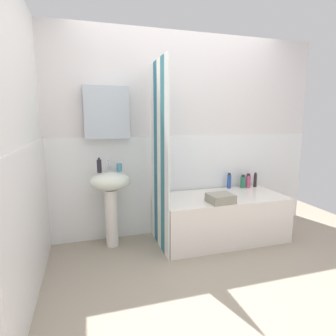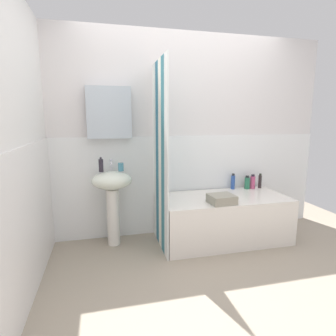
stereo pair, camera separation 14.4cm
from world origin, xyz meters
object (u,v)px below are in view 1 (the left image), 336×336
bathtub (221,217)px  towel_folded (221,198)px  toothbrush_cup (119,167)px  conditioner_bottle (255,180)px  body_wash_bottle (229,181)px  soap_dispenser (99,166)px  lotion_bottle (243,182)px  sink (111,192)px  shampoo_bottle (248,181)px

bathtub → towel_folded: towel_folded is taller
toothbrush_cup → bathtub: 1.32m
conditioner_bottle → body_wash_bottle: bearing=175.1°
towel_folded → bathtub: bearing=60.6°
toothbrush_cup → towel_folded: (1.02, -0.40, -0.32)m
body_wash_bottle → soap_dispenser: bearing=-175.3°
toothbrush_cup → body_wash_bottle: size_ratio=0.45×
lotion_bottle → towel_folded: lotion_bottle is taller
bathtub → conditioner_bottle: conditioner_bottle is taller
sink → bathtub: bearing=-7.6°
body_wash_bottle → towel_folded: size_ratio=0.76×
bathtub → shampoo_bottle: (0.52, 0.26, 0.35)m
toothbrush_cup → shampoo_bottle: size_ratio=0.49×
conditioner_bottle → body_wash_bottle: body_wash_bottle is taller
soap_dispenser → toothbrush_cup: (0.21, 0.01, -0.03)m
toothbrush_cup → soap_dispenser: bearing=-177.4°
bathtub → lotion_bottle: bearing=31.0°
toothbrush_cup → conditioner_bottle: size_ratio=0.47×
conditioner_bottle → lotion_bottle: (-0.18, 0.00, -0.01)m
conditioner_bottle → lotion_bottle: conditioner_bottle is taller
bathtub → body_wash_bottle: bearing=48.7°
sink → conditioner_bottle: sink is taller
sink → shampoo_bottle: bearing=3.1°
sink → lotion_bottle: 1.70m
shampoo_bottle → towel_folded: size_ratio=0.70×
soap_dispenser → body_wash_bottle: (1.62, 0.13, -0.30)m
toothbrush_cup → lotion_bottle: (1.60, 0.09, -0.29)m
shampoo_bottle → body_wash_bottle: size_ratio=0.92×
toothbrush_cup → conditioner_bottle: (1.78, 0.09, -0.28)m
toothbrush_cup → conditioner_bottle: 1.80m
towel_folded → toothbrush_cup: bearing=158.4°
shampoo_bottle → body_wash_bottle: (-0.26, 0.04, 0.01)m
sink → lotion_bottle: bearing=3.5°
conditioner_bottle → body_wash_bottle: (-0.37, 0.03, 0.01)m
toothbrush_cup → shampoo_bottle: 1.69m
bathtub → towel_folded: 0.40m
sink → body_wash_bottle: size_ratio=4.19×
towel_folded → body_wash_bottle: bearing=53.4°
sink → shampoo_bottle: 1.77m
sink → lotion_bottle: (1.70, 0.10, -0.02)m
conditioner_bottle → towel_folded: bearing=-146.8°
body_wash_bottle → bathtub: bearing=-131.3°
sink → toothbrush_cup: size_ratio=9.41×
sink → toothbrush_cup: 0.29m
sink → lotion_bottle: sink is taller
bathtub → conditioner_bottle: 0.77m
soap_dispenser → lotion_bottle: soap_dispenser is taller
conditioner_bottle → towel_folded: 0.91m
soap_dispenser → lotion_bottle: size_ratio=0.96×
soap_dispenser → shampoo_bottle: bearing=2.9°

